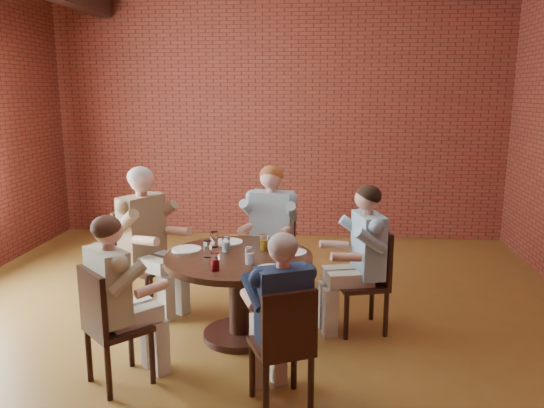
# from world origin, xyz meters

# --- Properties ---
(floor) EXTENTS (7.00, 7.00, 0.00)m
(floor) POSITION_xyz_m (0.00, 0.00, 0.00)
(floor) COLOR brown
(floor) RESTS_ON ground
(wall_back) EXTENTS (7.00, 0.00, 7.00)m
(wall_back) POSITION_xyz_m (0.00, 3.50, 1.70)
(wall_back) COLOR maroon
(wall_back) RESTS_ON ground
(dining_table) EXTENTS (1.25, 1.25, 0.75)m
(dining_table) POSITION_xyz_m (-0.02, 0.05, 0.53)
(dining_table) COLOR black
(dining_table) RESTS_ON floor
(chair_a) EXTENTS (0.51, 0.51, 0.93)m
(chair_a) POSITION_xyz_m (1.11, 0.35, 0.50)
(chair_a) COLOR black
(chair_a) RESTS_ON floor
(diner_a) EXTENTS (0.75, 0.66, 1.32)m
(diner_a) POSITION_xyz_m (1.03, 0.33, 0.66)
(diner_a) COLOR teal
(diner_a) RESTS_ON floor
(chair_b) EXTENTS (0.51, 0.51, 0.96)m
(chair_b) POSITION_xyz_m (0.17, 1.13, 0.52)
(chair_b) COLOR black
(chair_b) RESTS_ON floor
(diner_b) EXTENTS (0.66, 0.76, 1.37)m
(diner_b) POSITION_xyz_m (0.15, 1.04, 0.69)
(diner_b) COLOR #8CA4B2
(diner_b) RESTS_ON floor
(chair_c) EXTENTS (0.63, 0.63, 0.98)m
(chair_c) POSITION_xyz_m (-1.09, 0.65, 0.53)
(chair_c) COLOR black
(chair_c) RESTS_ON floor
(diner_c) EXTENTS (0.89, 0.84, 1.41)m
(diner_c) POSITION_xyz_m (-1.00, 0.60, 0.70)
(diner_c) COLOR brown
(diner_c) RESTS_ON floor
(chair_d) EXTENTS (0.56, 0.56, 0.90)m
(chair_d) POSITION_xyz_m (-0.83, -0.80, 0.49)
(chair_d) COLOR black
(chair_d) RESTS_ON floor
(diner_d) EXTENTS (0.77, 0.77, 1.26)m
(diner_d) POSITION_xyz_m (-0.78, -0.75, 0.63)
(diner_d) COLOR beige
(diner_d) RESTS_ON floor
(chair_e) EXTENTS (0.49, 0.49, 0.88)m
(chair_e) POSITION_xyz_m (0.45, -0.98, 0.48)
(chair_e) COLOR black
(chair_e) RESTS_ON floor
(diner_e) EXTENTS (0.65, 0.71, 1.22)m
(diner_e) POSITION_xyz_m (0.42, -0.92, 0.61)
(diner_e) COLOR #192846
(diner_e) RESTS_ON floor
(plate_a) EXTENTS (0.26, 0.26, 0.01)m
(plate_a) POSITION_xyz_m (0.42, 0.16, 0.76)
(plate_a) COLOR white
(plate_a) RESTS_ON dining_table
(plate_b) EXTENTS (0.26, 0.26, 0.01)m
(plate_b) POSITION_xyz_m (-0.17, 0.42, 0.76)
(plate_b) COLOR white
(plate_b) RESTS_ON dining_table
(plate_c) EXTENTS (0.26, 0.26, 0.01)m
(plate_c) POSITION_xyz_m (-0.50, 0.16, 0.76)
(plate_c) COLOR white
(plate_c) RESTS_ON dining_table
(plate_d) EXTENTS (0.26, 0.26, 0.01)m
(plate_d) POSITION_xyz_m (0.29, -0.32, 0.76)
(plate_d) COLOR white
(plate_d) RESTS_ON dining_table
(glass_a) EXTENTS (0.07, 0.07, 0.14)m
(glass_a) POSITION_xyz_m (0.35, 0.01, 0.82)
(glass_a) COLOR white
(glass_a) RESTS_ON dining_table
(glass_b) EXTENTS (0.07, 0.07, 0.14)m
(glass_b) POSITION_xyz_m (0.18, 0.22, 0.82)
(glass_b) COLOR white
(glass_b) RESTS_ON dining_table
(glass_c) EXTENTS (0.07, 0.07, 0.14)m
(glass_c) POSITION_xyz_m (-0.27, 0.27, 0.82)
(glass_c) COLOR white
(glass_c) RESTS_ON dining_table
(glass_d) EXTENTS (0.07, 0.07, 0.14)m
(glass_d) POSITION_xyz_m (-0.14, 0.15, 0.82)
(glass_d) COLOR white
(glass_d) RESTS_ON dining_table
(glass_e) EXTENTS (0.07, 0.07, 0.14)m
(glass_e) POSITION_xyz_m (-0.27, -0.02, 0.82)
(glass_e) COLOR white
(glass_e) RESTS_ON dining_table
(glass_f) EXTENTS (0.07, 0.07, 0.14)m
(glass_f) POSITION_xyz_m (-0.14, -0.35, 0.82)
(glass_f) COLOR white
(glass_f) RESTS_ON dining_table
(glass_g) EXTENTS (0.07, 0.07, 0.14)m
(glass_g) POSITION_xyz_m (0.10, -0.17, 0.82)
(glass_g) COLOR white
(glass_g) RESTS_ON dining_table
(glass_h) EXTENTS (0.07, 0.07, 0.14)m
(glass_h) POSITION_xyz_m (0.34, -0.08, 0.82)
(glass_h) COLOR white
(glass_h) RESTS_ON dining_table
(smartphone) EXTENTS (0.08, 0.13, 0.01)m
(smartphone) POSITION_xyz_m (0.36, -0.24, 0.75)
(smartphone) COLOR black
(smartphone) RESTS_ON dining_table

